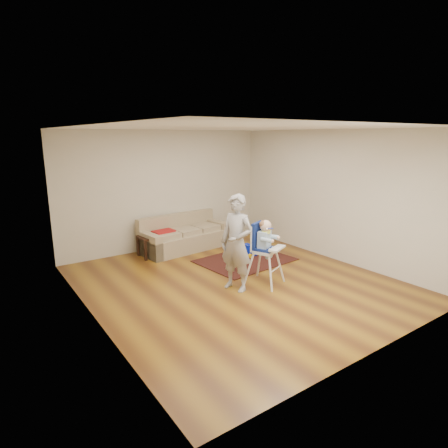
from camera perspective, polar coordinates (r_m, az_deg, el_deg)
ground at (r=6.82m, az=1.95°, el=-8.84°), size 5.50×5.50×0.00m
room_envelope at (r=6.78m, az=-0.61°, el=7.42°), size 5.04×5.52×2.72m
sofa at (r=8.65m, az=-6.01°, el=-1.33°), size 2.12×1.05×0.79m
side_table at (r=8.29m, az=-11.15°, el=-3.36°), size 0.46×0.46×0.46m
area_rug at (r=7.95m, az=3.25°, el=-5.52°), size 1.98×1.56×0.01m
ride_on_toy at (r=8.20m, az=4.02°, el=-3.41°), size 0.40×0.31×0.41m
toy_ball at (r=7.33m, az=1.13°, el=-6.47°), size 0.15×0.15×0.15m
high_chair at (r=6.60m, az=6.25°, el=-4.48°), size 0.71×0.71×1.17m
adult at (r=6.26m, az=1.92°, el=-2.91°), size 0.57×0.69×1.64m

